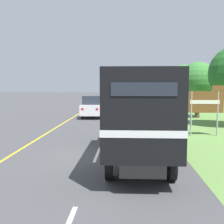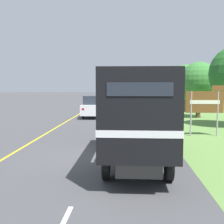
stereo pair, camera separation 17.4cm
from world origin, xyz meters
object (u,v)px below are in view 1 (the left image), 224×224
Objects in this scene: roadside_tree_mid at (198,80)px; roadside_tree_far at (184,83)px; lead_car_red_ahead at (109,96)px; lead_car_silver_ahead at (130,100)px; highway_sign at (205,103)px; lead_car_white at (93,106)px; horse_trailer_truck at (138,111)px.

roadside_tree_mid is 0.97× the size of roadside_tree_far.
lead_car_silver_ahead is at bearing -75.17° from lead_car_red_ahead.
roadside_tree_far is at bearing 83.25° from highway_sign.
lead_car_white is 1.13× the size of lead_car_silver_ahead.
roadside_tree_mid reaches higher than lead_car_silver_ahead.
lead_car_white is 9.96m from roadside_tree_mid.
roadside_tree_far reaches higher than lead_car_silver_ahead.
highway_sign reaches higher than lead_car_white.
lead_car_silver_ahead is at bearing 101.58° from highway_sign.
highway_sign is (4.20, 5.44, -0.03)m from horse_trailer_truck.
lead_car_red_ahead is 26.74m from roadside_tree_mid.
lead_car_red_ahead is (-0.07, 25.04, -0.08)m from lead_car_white.
horse_trailer_truck is 1.59× the size of roadside_tree_far.
lead_car_white is 1.46× the size of highway_sign.
lead_car_white is 0.99× the size of lead_car_red_ahead.
lead_car_white is at bearing -147.03° from roadside_tree_far.
lead_car_red_ahead is 0.86× the size of roadside_tree_mid.
lead_car_red_ahead is at bearing 102.91° from highway_sign.
horse_trailer_truck is 39.82m from lead_car_red_ahead.
roadside_tree_far reaches higher than lead_car_red_ahead.
lead_car_white is (-3.57, 14.60, -0.95)m from horse_trailer_truck.
lead_car_silver_ahead reaches higher than lead_car_red_ahead.
lead_car_white reaches higher than lead_car_red_ahead.
lead_car_silver_ahead is 0.73× the size of roadside_tree_far.
lead_car_silver_ahead is at bearing 118.97° from roadside_tree_mid.
horse_trailer_truck is 16.12m from roadside_tree_mid.
highway_sign is 0.59× the size of roadside_tree_mid.
roadside_tree_far is at bearing 73.88° from horse_trailer_truck.
lead_car_red_ahead is 21.28m from roadside_tree_far.
horse_trailer_truck is 1.91× the size of lead_car_red_ahead.
horse_trailer_truck is at bearing -76.25° from lead_car_white.
lead_car_silver_ahead is 1.30× the size of highway_sign.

